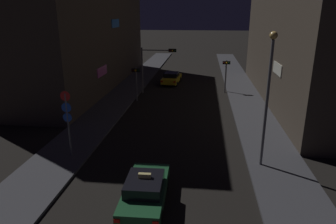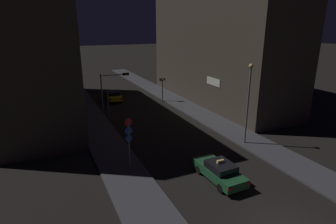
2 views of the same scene
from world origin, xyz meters
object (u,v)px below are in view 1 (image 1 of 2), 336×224
traffic_light_left_kerb (136,77)px  taxi (145,191)px  street_lamp_near_block (268,88)px  far_car (172,78)px  sign_pole_left (67,118)px  traffic_light_overhead (155,61)px  traffic_light_right_kerb (226,70)px

traffic_light_left_kerb → taxi: bearing=-76.6°
taxi → street_lamp_near_block: (5.81, 4.31, 3.85)m
far_car → sign_pole_left: bearing=-100.7°
taxi → street_lamp_near_block: street_lamp_near_block is taller
traffic_light_left_kerb → sign_pole_left: (-1.28, -12.73, 0.16)m
far_car → traffic_light_left_kerb: bearing=-108.1°
taxi → far_car: 24.97m
far_car → street_lamp_near_block: bearing=-70.8°
far_car → traffic_light_overhead: bearing=-103.7°
traffic_light_right_kerb → sign_pole_left: (-10.14, -17.07, 0.03)m
traffic_light_left_kerb → far_car: bearing=71.9°
street_lamp_near_block → far_car: bearing=109.2°
far_car → street_lamp_near_block: (7.20, -20.62, 3.86)m
traffic_light_right_kerb → sign_pole_left: bearing=-120.7°
taxi → sign_pole_left: sign_pole_left is taller
traffic_light_left_kerb → traffic_light_overhead: bearing=65.4°
taxi → sign_pole_left: size_ratio=1.13×
traffic_light_right_kerb → sign_pole_left: size_ratio=0.88×
traffic_light_overhead → traffic_light_right_kerb: 7.60m
traffic_light_left_kerb → sign_pole_left: size_ratio=0.83×
far_car → traffic_light_overhead: 5.80m
taxi → traffic_light_overhead: (-2.59, 20.00, 2.80)m
traffic_light_overhead → street_lamp_near_block: bearing=-61.9°
taxi → far_car: size_ratio=0.98×
traffic_light_right_kerb → street_lamp_near_block: size_ratio=0.48×
traffic_light_left_kerb → street_lamp_near_block: bearing=-52.0°
far_car → traffic_light_right_kerb: traffic_light_right_kerb is taller
traffic_light_left_kerb → traffic_light_right_kerb: (8.85, 4.34, 0.13)m
far_car → traffic_light_left_kerb: (-2.62, -8.04, 1.67)m
sign_pole_left → street_lamp_near_block: (11.10, 0.14, 2.02)m
far_car → taxi: bearing=-86.8°
sign_pole_left → street_lamp_near_block: size_ratio=0.54×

